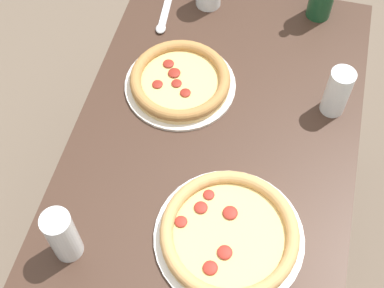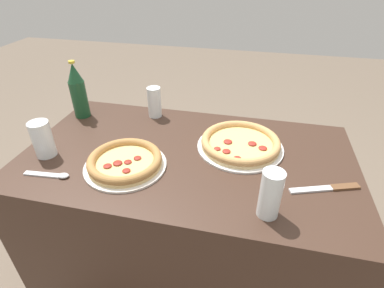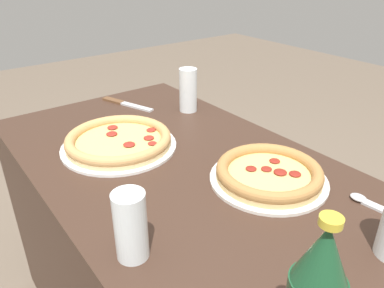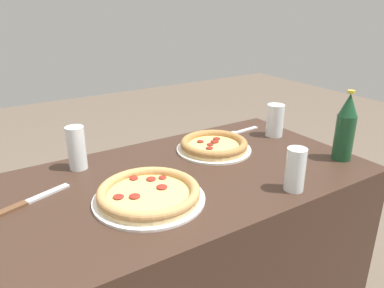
{
  "view_description": "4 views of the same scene",
  "coord_description": "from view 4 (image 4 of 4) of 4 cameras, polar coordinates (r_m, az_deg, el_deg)",
  "views": [
    {
      "loc": [
        0.64,
        0.12,
        1.81
      ],
      "look_at": [
        0.02,
        -0.04,
        0.79
      ],
      "focal_mm": 50.0,
      "sensor_mm": 36.0,
      "label": 1
    },
    {
      "loc": [
        0.22,
        -0.89,
        1.35
      ],
      "look_at": [
        0.02,
        0.0,
        0.76
      ],
      "focal_mm": 28.0,
      "sensor_mm": 36.0,
      "label": 2
    },
    {
      "loc": [
        -0.7,
        0.5,
        1.21
      ],
      "look_at": [
        -0.04,
        -0.01,
        0.79
      ],
      "focal_mm": 35.0,
      "sensor_mm": 36.0,
      "label": 3
    },
    {
      "loc": [
        0.6,
        0.96,
        1.27
      ],
      "look_at": [
        -0.04,
        -0.03,
        0.8
      ],
      "focal_mm": 35.0,
      "sensor_mm": 36.0,
      "label": 4
    }
  ],
  "objects": [
    {
      "name": "knife",
      "position": [
        1.19,
        -23.43,
        -7.95
      ],
      "size": [
        0.22,
        0.1,
        0.01
      ],
      "color": "brown",
      "rests_on": "table"
    },
    {
      "name": "glass_orange_juice",
      "position": [
        1.62,
        12.51,
        3.37
      ],
      "size": [
        0.07,
        0.07,
        0.14
      ],
      "color": "white",
      "rests_on": "table"
    },
    {
      "name": "glass_iced_tea",
      "position": [
        1.17,
        15.45,
        -4.04
      ],
      "size": [
        0.06,
        0.06,
        0.14
      ],
      "color": "white",
      "rests_on": "table"
    },
    {
      "name": "pizza_salami",
      "position": [
        1.44,
        3.36,
        -0.2
      ],
      "size": [
        0.29,
        0.29,
        0.04
      ],
      "color": "silver",
      "rests_on": "table"
    },
    {
      "name": "beer_bottle",
      "position": [
        1.43,
        22.36,
        2.34
      ],
      "size": [
        0.07,
        0.07,
        0.25
      ],
      "color": "#194728",
      "rests_on": "table"
    },
    {
      "name": "table",
      "position": [
        1.45,
        -0.54,
        -17.35
      ],
      "size": [
        1.22,
        0.69,
        0.71
      ],
      "color": "#3D281E",
      "rests_on": "ground_plane"
    },
    {
      "name": "spoon",
      "position": [
        1.65,
        7.37,
        1.94
      ],
      "size": [
        0.16,
        0.04,
        0.01
      ],
      "color": "silver",
      "rests_on": "table"
    },
    {
      "name": "pizza_margherita",
      "position": [
        1.1,
        -6.6,
        -7.56
      ],
      "size": [
        0.33,
        0.33,
        0.04
      ],
      "color": "white",
      "rests_on": "table"
    },
    {
      "name": "glass_red_wine",
      "position": [
        1.33,
        -17.16,
        -0.77
      ],
      "size": [
        0.06,
        0.06,
        0.15
      ],
      "color": "white",
      "rests_on": "table"
    }
  ]
}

